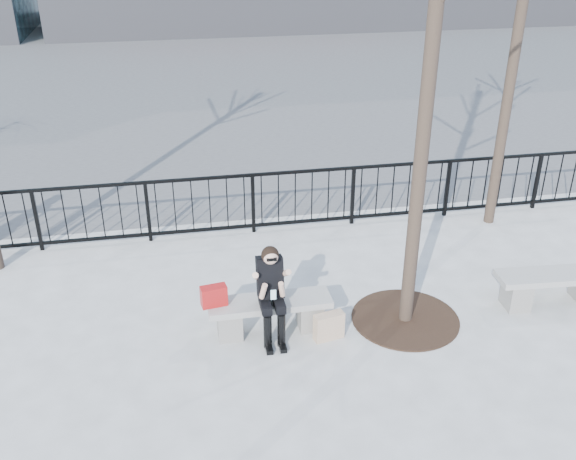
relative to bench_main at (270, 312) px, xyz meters
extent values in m
plane|color=gray|center=(0.00, 0.00, -0.30)|extent=(120.00, 120.00, 0.00)
cube|color=#474747|center=(0.00, 15.00, -0.30)|extent=(60.00, 23.00, 0.01)
cube|color=black|center=(0.00, 3.00, 0.78)|extent=(14.00, 0.05, 0.05)
cube|color=black|center=(0.00, 3.00, -0.18)|extent=(14.00, 0.05, 0.05)
cube|color=#2D2D30|center=(3.00, 21.96, 0.90)|extent=(18.00, 0.08, 2.40)
cylinder|color=black|center=(1.90, -0.10, 3.45)|extent=(0.18, 0.18, 7.50)
cylinder|color=black|center=(4.50, 2.60, 3.20)|extent=(0.18, 0.18, 7.00)
cylinder|color=black|center=(1.90, -0.10, -0.29)|extent=(1.50, 1.50, 0.02)
cube|color=slate|center=(-0.55, 0.00, -0.10)|extent=(0.32, 0.38, 0.40)
cube|color=slate|center=(0.55, 0.00, -0.10)|extent=(0.32, 0.38, 0.40)
cube|color=gray|center=(0.00, 0.00, 0.14)|extent=(1.65, 0.46, 0.09)
cube|color=slate|center=(3.57, -0.09, -0.10)|extent=(0.32, 0.38, 0.40)
cube|color=gray|center=(4.12, -0.09, 0.15)|extent=(1.67, 0.47, 0.09)
cube|color=#A91415|center=(-0.74, 0.02, 0.33)|extent=(0.36, 0.21, 0.28)
cube|color=beige|center=(0.74, -0.32, -0.11)|extent=(0.43, 0.23, 0.38)
camera|label=1|loc=(-1.11, -7.11, 4.86)|focal=40.00mm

